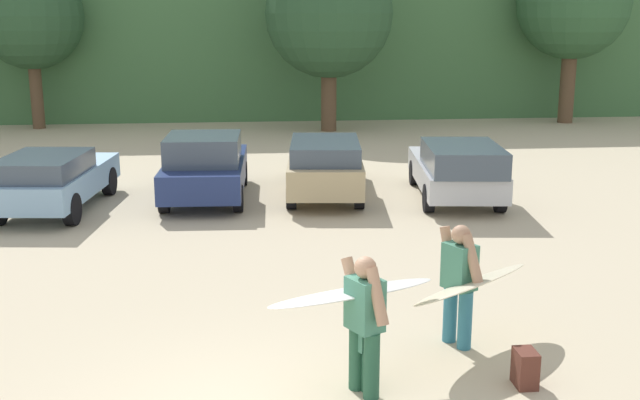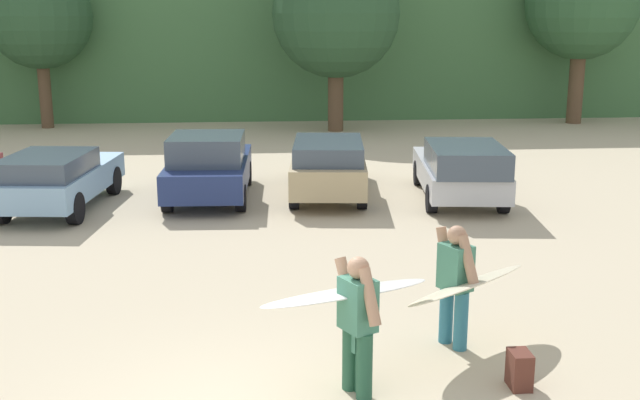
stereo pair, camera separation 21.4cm
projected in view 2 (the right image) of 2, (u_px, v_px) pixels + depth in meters
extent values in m
cube|color=#427042|center=(247.00, 14.00, 36.85)|extent=(108.00, 12.00, 8.77)
cylinder|color=brown|center=(45.00, 95.00, 30.05)|extent=(0.47, 0.47, 2.58)
sphere|color=#284C2D|center=(39.00, 16.00, 29.35)|extent=(3.99, 3.99, 3.99)
cylinder|color=brown|center=(336.00, 100.00, 29.29)|extent=(0.59, 0.59, 2.35)
sphere|color=#284C2D|center=(336.00, 13.00, 28.55)|extent=(4.76, 4.76, 4.76)
cylinder|color=brown|center=(576.00, 88.00, 31.33)|extent=(0.60, 0.60, 2.90)
sphere|color=#2D5633|center=(582.00, 3.00, 30.55)|extent=(4.46, 4.46, 4.46)
cube|color=#84ADD1|center=(61.00, 181.00, 17.60)|extent=(2.21, 4.45, 0.59)
cube|color=#3F4C5B|center=(47.00, 165.00, 16.76)|extent=(1.85, 2.50, 0.43)
cylinder|color=black|center=(51.00, 180.00, 19.06)|extent=(0.30, 0.71, 0.69)
cylinder|color=black|center=(114.00, 180.00, 19.02)|extent=(0.30, 0.71, 0.69)
cylinder|color=black|center=(2.00, 208.00, 16.31)|extent=(0.30, 0.71, 0.69)
cylinder|color=black|center=(75.00, 208.00, 16.27)|extent=(0.30, 0.71, 0.69)
cube|color=navy|center=(210.00, 172.00, 18.58)|extent=(2.00, 4.32, 0.65)
cube|color=#3F4C5B|center=(207.00, 149.00, 17.99)|extent=(1.76, 2.03, 0.64)
cylinder|color=black|center=(183.00, 174.00, 19.98)|extent=(0.25, 0.63, 0.62)
cylinder|color=black|center=(247.00, 173.00, 20.05)|extent=(0.25, 0.63, 0.62)
cylinder|color=black|center=(167.00, 199.00, 17.26)|extent=(0.25, 0.63, 0.62)
cylinder|color=black|center=(241.00, 198.00, 17.32)|extent=(0.25, 0.63, 0.62)
cube|color=tan|center=(328.00, 167.00, 19.00)|extent=(2.18, 4.85, 0.68)
cube|color=#3F4C5B|center=(328.00, 150.00, 18.16)|extent=(1.83, 2.75, 0.43)
cylinder|color=black|center=(299.00, 168.00, 20.60)|extent=(0.28, 0.67, 0.65)
cylinder|color=black|center=(357.00, 169.00, 20.58)|extent=(0.28, 0.67, 0.65)
cylinder|color=black|center=(294.00, 195.00, 17.58)|extent=(0.28, 0.67, 0.65)
cylinder|color=black|center=(362.00, 195.00, 17.56)|extent=(0.28, 0.67, 0.65)
cube|color=silver|center=(458.00, 173.00, 18.56)|extent=(2.24, 4.57, 0.56)
cube|color=#3F4C5B|center=(466.00, 158.00, 17.42)|extent=(1.90, 2.71, 0.57)
cylinder|color=black|center=(419.00, 173.00, 20.06)|extent=(0.29, 0.66, 0.64)
cylinder|color=black|center=(480.00, 173.00, 20.02)|extent=(0.29, 0.66, 0.64)
cylinder|color=black|center=(432.00, 199.00, 17.23)|extent=(0.29, 0.66, 0.64)
cylinder|color=black|center=(503.00, 199.00, 17.20)|extent=(0.29, 0.66, 0.64)
cylinder|color=teal|center=(461.00, 321.00, 10.13)|extent=(0.19, 0.19, 0.80)
cylinder|color=teal|center=(446.00, 314.00, 10.36)|extent=(0.19, 0.19, 0.80)
cube|color=#3F7F66|center=(456.00, 267.00, 10.08)|extent=(0.46, 0.50, 0.61)
sphere|color=tan|center=(457.00, 235.00, 9.98)|extent=(0.25, 0.25, 0.25)
cylinder|color=tan|center=(468.00, 260.00, 9.86)|extent=(0.30, 0.40, 0.65)
cylinder|color=tan|center=(445.00, 251.00, 10.23)|extent=(0.26, 0.34, 0.66)
cylinder|color=#26593F|center=(360.00, 372.00, 9.01)|extent=(0.12, 0.12, 0.51)
cylinder|color=#26593F|center=(351.00, 366.00, 9.16)|extent=(0.12, 0.12, 0.51)
cube|color=#3F7F66|center=(356.00, 333.00, 8.98)|extent=(0.29, 0.32, 0.39)
sphere|color=tan|center=(356.00, 311.00, 8.92)|extent=(0.16, 0.16, 0.16)
cylinder|color=tan|center=(363.00, 329.00, 8.84)|extent=(0.12, 0.12, 0.41)
cylinder|color=tan|center=(349.00, 321.00, 9.08)|extent=(0.20, 0.28, 0.40)
cylinder|color=#26593F|center=(364.00, 366.00, 8.82)|extent=(0.19, 0.19, 0.80)
cylinder|color=#26593F|center=(350.00, 357.00, 9.05)|extent=(0.19, 0.19, 0.80)
cube|color=#3F7F66|center=(358.00, 304.00, 8.77)|extent=(0.46, 0.51, 0.61)
sphere|color=tan|center=(358.00, 268.00, 8.67)|extent=(0.26, 0.26, 0.26)
cylinder|color=tan|center=(370.00, 297.00, 8.55)|extent=(0.29, 0.38, 0.65)
cylinder|color=tan|center=(347.00, 285.00, 8.92)|extent=(0.31, 0.42, 0.64)
ellipsoid|color=beige|center=(468.00, 285.00, 10.06)|extent=(2.21, 1.94, 0.30)
ellipsoid|color=white|center=(346.00, 293.00, 8.99)|extent=(2.24, 1.35, 0.17)
cube|color=#592D23|center=(519.00, 370.00, 9.12)|extent=(0.24, 0.34, 0.45)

